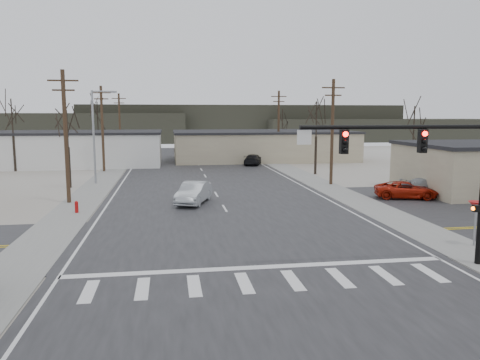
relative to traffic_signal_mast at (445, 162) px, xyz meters
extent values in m
plane|color=silver|center=(-7.89, 6.20, -4.67)|extent=(140.00, 140.00, 0.00)
cube|color=#242326|center=(-7.89, 21.20, -4.65)|extent=(18.00, 110.00, 0.05)
cube|color=#242326|center=(-7.89, 6.20, -4.65)|extent=(90.00, 10.00, 0.04)
cube|color=gray|center=(-18.49, 26.20, -4.64)|extent=(3.00, 90.00, 0.06)
cube|color=gray|center=(2.71, 26.20, -4.64)|extent=(3.00, 90.00, 0.06)
cylinder|color=black|center=(-2.29, 0.00, 1.53)|extent=(8.40, 0.18, 0.18)
cube|color=black|center=(-1.09, 0.00, 0.93)|extent=(0.32, 0.30, 1.00)
cube|color=black|center=(-4.59, 0.00, 0.93)|extent=(0.32, 0.30, 1.00)
sphere|color=#FF0C05|center=(-1.09, -0.17, 1.25)|extent=(0.22, 0.22, 0.22)
sphere|color=#FF0C05|center=(-4.59, -0.17, 1.25)|extent=(0.22, 0.22, 0.22)
cube|color=silver|center=(-6.29, 0.00, 1.13)|extent=(0.60, 0.04, 0.60)
cube|color=black|center=(1.66, 0.00, -2.07)|extent=(0.30, 0.25, 0.30)
sphere|color=#FF5905|center=(1.51, 0.00, -2.07)|extent=(0.18, 0.18, 0.18)
cylinder|color=#A50C0C|center=(-18.09, 14.20, -4.32)|extent=(0.24, 0.24, 0.70)
sphere|color=#A50C0C|center=(-18.09, 14.20, -3.92)|extent=(0.24, 0.24, 0.24)
cylinder|color=gray|center=(3.61, 2.70, -3.62)|extent=(0.10, 0.10, 2.10)
cone|color=#A50C0C|center=(3.61, 2.70, -2.52)|extent=(0.80, 0.80, 0.40)
cube|color=silver|center=(-23.89, 46.20, -2.57)|extent=(22.00, 12.00, 4.20)
cube|color=black|center=(-23.89, 46.20, -0.32)|extent=(22.30, 12.30, 0.30)
cube|color=tan|center=(2.11, 50.20, -2.67)|extent=(26.00, 14.00, 4.00)
cube|color=black|center=(2.11, 50.20, -0.52)|extent=(26.30, 14.30, 0.30)
cylinder|color=#3F2B1D|center=(-19.39, 18.20, 0.33)|extent=(0.30, 0.30, 10.00)
cube|color=#3F2B1D|center=(-19.39, 18.20, 4.53)|extent=(2.20, 0.12, 0.12)
cube|color=#3F2B1D|center=(-19.39, 18.20, 3.83)|extent=(1.60, 0.12, 0.12)
cylinder|color=#3F2B1D|center=(-19.39, 38.20, 0.33)|extent=(0.30, 0.30, 10.00)
cube|color=#3F2B1D|center=(-19.39, 38.20, 4.53)|extent=(2.20, 0.12, 0.12)
cube|color=#3F2B1D|center=(-19.39, 38.20, 3.83)|extent=(1.60, 0.12, 0.12)
cylinder|color=#3F2B1D|center=(-19.39, 58.20, 0.33)|extent=(0.30, 0.30, 10.00)
cube|color=#3F2B1D|center=(-19.39, 58.20, 4.53)|extent=(2.20, 0.12, 0.12)
cube|color=#3F2B1D|center=(-19.39, 58.20, 3.83)|extent=(1.60, 0.12, 0.12)
cylinder|color=#3F2B1D|center=(3.61, 24.20, 0.33)|extent=(0.30, 0.30, 10.00)
cube|color=#3F2B1D|center=(3.61, 24.20, 4.53)|extent=(2.20, 0.12, 0.12)
cube|color=#3F2B1D|center=(3.61, 24.20, 3.83)|extent=(1.60, 0.12, 0.12)
cylinder|color=#3F2B1D|center=(3.61, 46.20, 0.33)|extent=(0.30, 0.30, 10.00)
cube|color=#3F2B1D|center=(3.61, 46.20, 4.53)|extent=(2.20, 0.12, 0.12)
cube|color=#3F2B1D|center=(3.61, 46.20, 3.83)|extent=(1.60, 0.12, 0.12)
cylinder|color=gray|center=(-18.89, 28.20, -0.17)|extent=(0.20, 0.20, 9.00)
cylinder|color=gray|center=(-17.89, 28.20, 4.23)|extent=(2.00, 0.12, 0.12)
cube|color=gray|center=(-16.89, 28.20, 4.18)|extent=(0.60, 0.25, 0.18)
cylinder|color=black|center=(-20.89, 26.20, -2.80)|extent=(0.28, 0.28, 3.75)
cylinder|color=black|center=(-20.89, 26.20, 0.58)|extent=(0.14, 0.14, 3.75)
cylinder|color=black|center=(4.61, 32.20, -2.55)|extent=(0.28, 0.28, 4.25)
cylinder|color=black|center=(4.61, 32.20, 1.28)|extent=(0.14, 0.14, 4.25)
cylinder|color=black|center=(-21.89, 52.20, -2.42)|extent=(0.28, 0.28, 4.50)
cylinder|color=black|center=(-21.89, 52.20, 1.63)|extent=(0.14, 0.14, 4.50)
cylinder|color=black|center=(7.11, 58.20, -2.67)|extent=(0.28, 0.28, 4.00)
cylinder|color=black|center=(7.11, 58.20, 0.93)|extent=(0.14, 0.14, 4.00)
cylinder|color=black|center=(14.11, 28.20, -2.67)|extent=(0.28, 0.28, 4.00)
cylinder|color=black|center=(14.11, 28.20, 0.93)|extent=(0.14, 0.14, 4.00)
cylinder|color=black|center=(-29.89, 40.20, -2.42)|extent=(0.28, 0.28, 4.50)
cylinder|color=black|center=(-29.89, 40.20, 1.63)|extent=(0.14, 0.14, 4.50)
cube|color=#333026|center=(-42.89, 98.20, -1.17)|extent=(70.00, 18.00, 7.00)
cube|color=#333026|center=(7.11, 102.20, -0.17)|extent=(80.00, 18.00, 9.00)
cube|color=#333026|center=(42.11, 96.20, -1.92)|extent=(60.00, 18.00, 5.50)
imported|color=#949A9E|center=(-9.97, 16.52, -3.82)|extent=(3.18, 5.17, 1.61)
imported|color=black|center=(-0.62, 42.66, -3.92)|extent=(3.55, 5.23, 1.41)
imported|color=black|center=(-9.80, 62.39, -4.01)|extent=(2.42, 3.92, 1.25)
imported|color=#A31808|center=(6.99, 16.07, -3.96)|extent=(5.28, 3.44, 1.35)
imported|color=#A1A7AB|center=(9.79, 17.53, -3.94)|extent=(5.13, 3.04, 1.39)
camera|label=1|loc=(-11.77, -18.49, 2.05)|focal=35.00mm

